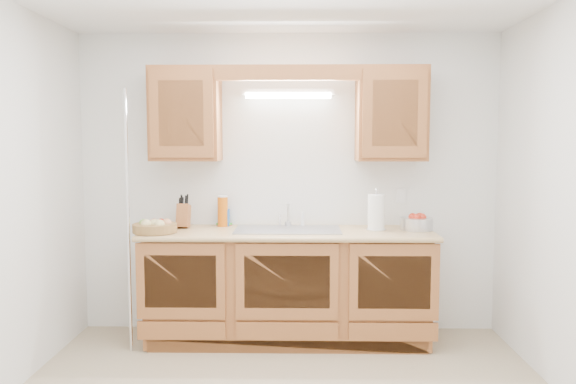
{
  "coord_description": "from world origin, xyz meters",
  "views": [
    {
      "loc": [
        0.08,
        -3.23,
        1.61
      ],
      "look_at": [
        0.01,
        0.85,
        1.24
      ],
      "focal_mm": 35.0,
      "sensor_mm": 36.0,
      "label": 1
    }
  ],
  "objects_px": {
    "knife_block": "(183,215)",
    "paper_towel": "(376,213)",
    "apple_bowl": "(417,223)",
    "fruit_basket": "(155,227)"
  },
  "relations": [
    {
      "from": "knife_block",
      "to": "apple_bowl",
      "type": "bearing_deg",
      "value": 0.74
    },
    {
      "from": "paper_towel",
      "to": "apple_bowl",
      "type": "height_order",
      "value": "paper_towel"
    },
    {
      "from": "fruit_basket",
      "to": "paper_towel",
      "type": "height_order",
      "value": "paper_towel"
    },
    {
      "from": "knife_block",
      "to": "paper_towel",
      "type": "relative_size",
      "value": 0.84
    },
    {
      "from": "knife_block",
      "to": "apple_bowl",
      "type": "height_order",
      "value": "knife_block"
    },
    {
      "from": "knife_block",
      "to": "paper_towel",
      "type": "xyz_separation_m",
      "value": [
        1.56,
        -0.11,
        0.04
      ]
    },
    {
      "from": "fruit_basket",
      "to": "knife_block",
      "type": "height_order",
      "value": "knife_block"
    },
    {
      "from": "knife_block",
      "to": "apple_bowl",
      "type": "distance_m",
      "value": 1.89
    },
    {
      "from": "apple_bowl",
      "to": "fruit_basket",
      "type": "bearing_deg",
      "value": -175.09
    },
    {
      "from": "fruit_basket",
      "to": "apple_bowl",
      "type": "relative_size",
      "value": 1.49
    }
  ]
}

